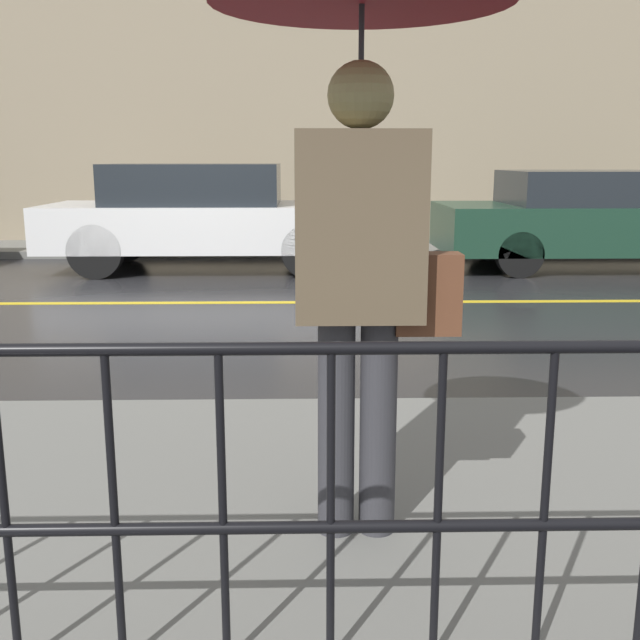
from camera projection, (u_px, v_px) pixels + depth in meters
name	position (u px, v px, depth m)	size (l,w,h in m)	color
ground_plane	(187.00, 303.00, 8.19)	(80.00, 80.00, 0.00)	#262628
sidewalk_near	(9.00, 511.00, 3.23)	(28.00, 2.68, 0.12)	slate
sidewalk_far	(228.00, 248.00, 12.65)	(28.00, 1.71, 0.12)	slate
lane_marking	(187.00, 303.00, 8.19)	(25.20, 0.12, 0.01)	gold
building_storefront	(229.00, 44.00, 12.91)	(28.00, 0.30, 6.98)	gray
pedestrian	(363.00, 79.00, 2.59)	(1.05, 1.05, 2.18)	#333338
car_white	(205.00, 215.00, 10.53)	(4.50, 1.85, 1.48)	silver
car_dark_green	(603.00, 218.00, 10.67)	(4.72, 1.90, 1.38)	#193828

